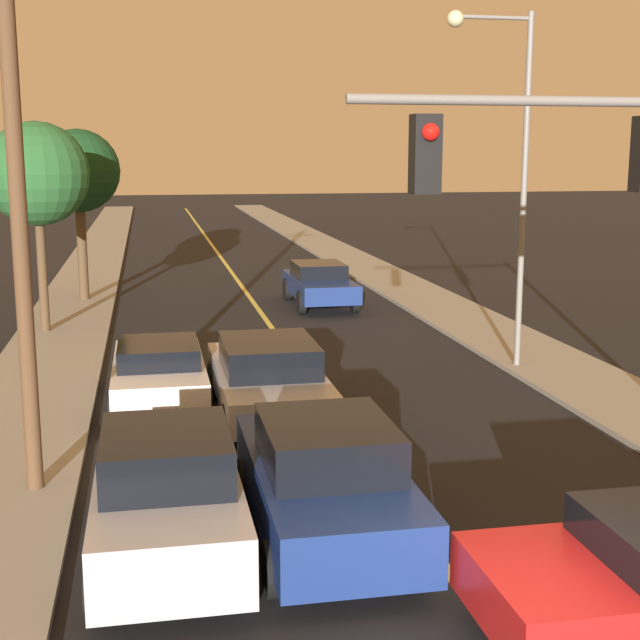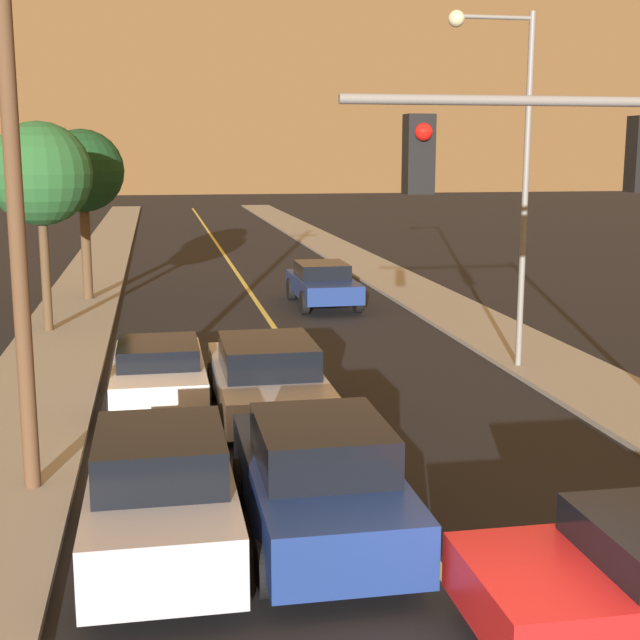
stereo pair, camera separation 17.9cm
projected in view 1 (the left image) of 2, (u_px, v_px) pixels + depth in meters
road_surface at (221, 257)px, 42.97m from camera, size 9.18×80.00×0.01m
sidewalk_left at (96, 259)px, 41.86m from camera, size 2.50×80.00×0.12m
sidewalk_right at (339, 253)px, 44.05m from camera, size 2.50×80.00×0.12m
car_near_lane_front at (325, 479)px, 11.52m from camera, size 1.96×4.51×1.67m
car_near_lane_second at (268, 377)px, 16.84m from camera, size 2.05×4.89×1.55m
car_outer_lane_front at (167, 494)px, 11.03m from camera, size 1.88×4.33×1.69m
car_outer_lane_second at (159, 371)px, 17.76m from camera, size 1.91×4.25×1.32m
car_far_oncoming at (319, 283)px, 29.25m from camera, size 1.93×4.55×1.42m
streetlamp_right at (507, 147)px, 19.80m from camera, size 1.98×0.36×7.89m
utility_pole_left at (17, 183)px, 12.36m from camera, size 1.60×0.24×8.59m
tree_left_near at (78, 172)px, 29.26m from camera, size 2.72×2.72×5.63m
tree_left_far at (37, 175)px, 23.95m from camera, size 2.80×2.80×5.71m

